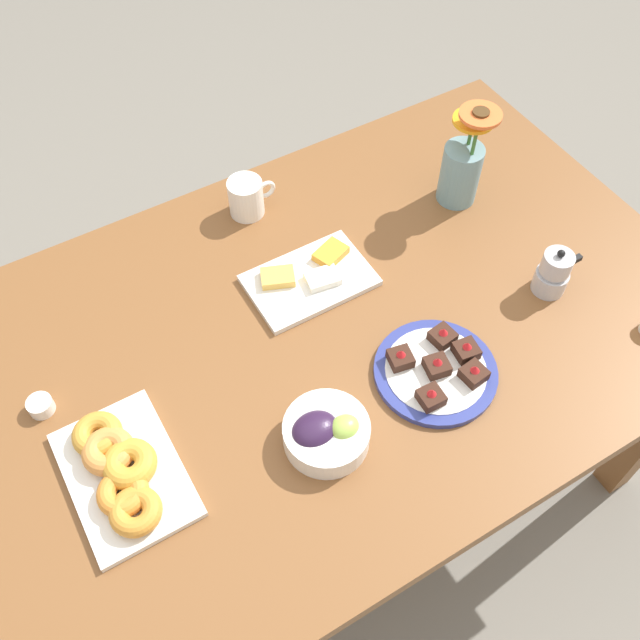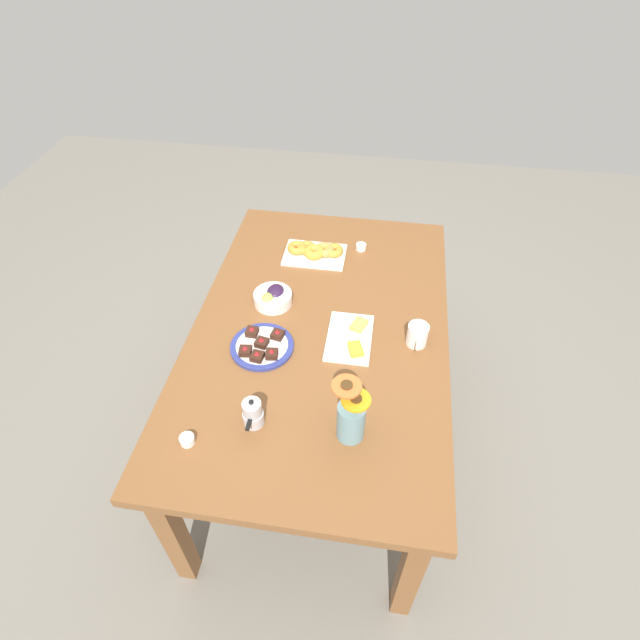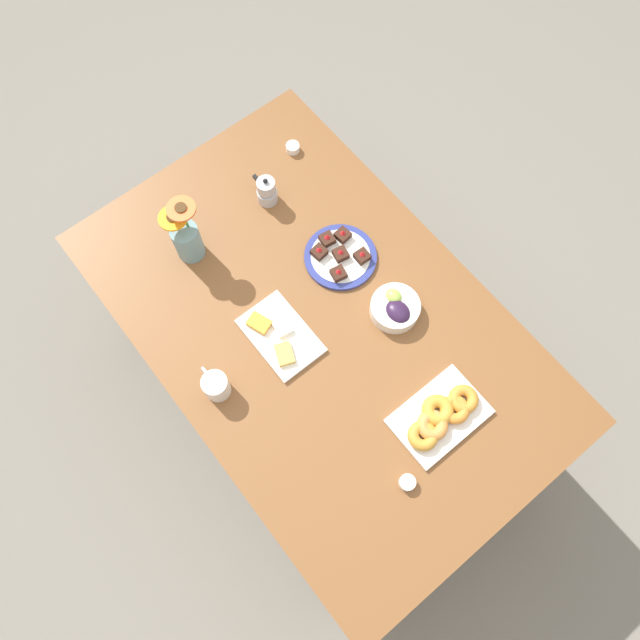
# 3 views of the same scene
# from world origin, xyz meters

# --- Properties ---
(ground_plane) EXTENTS (6.00, 6.00, 0.00)m
(ground_plane) POSITION_xyz_m (0.00, 0.00, 0.00)
(ground_plane) COLOR slate
(dining_table) EXTENTS (1.60, 1.00, 0.74)m
(dining_table) POSITION_xyz_m (0.00, 0.00, 0.65)
(dining_table) COLOR brown
(dining_table) RESTS_ON ground_plane
(coffee_mug) EXTENTS (0.11, 0.08, 0.09)m
(coffee_mug) POSITION_xyz_m (0.03, 0.38, 0.79)
(coffee_mug) COLOR white
(coffee_mug) RESTS_ON dining_table
(grape_bowl) EXTENTS (0.16, 0.16, 0.07)m
(grape_bowl) POSITION_xyz_m (-0.11, -0.21, 0.77)
(grape_bowl) COLOR white
(grape_bowl) RESTS_ON dining_table
(cheese_platter) EXTENTS (0.26, 0.17, 0.03)m
(cheese_platter) POSITION_xyz_m (0.05, 0.12, 0.75)
(cheese_platter) COLOR white
(cheese_platter) RESTS_ON dining_table
(croissant_platter) EXTENTS (0.19, 0.28, 0.05)m
(croissant_platter) POSITION_xyz_m (-0.46, -0.09, 0.76)
(croissant_platter) COLOR white
(croissant_platter) RESTS_ON dining_table
(jam_cup_honey) EXTENTS (0.05, 0.05, 0.03)m
(jam_cup_honey) POSITION_xyz_m (-0.54, 0.11, 0.76)
(jam_cup_honey) COLOR white
(jam_cup_honey) RESTS_ON dining_table
(jam_cup_berry) EXTENTS (0.05, 0.05, 0.03)m
(jam_cup_berry) POSITION_xyz_m (0.58, -0.34, 0.76)
(jam_cup_berry) COLOR white
(jam_cup_berry) RESTS_ON dining_table
(dessert_plate) EXTENTS (0.24, 0.24, 0.05)m
(dessert_plate) POSITION_xyz_m (0.14, -0.20, 0.75)
(dessert_plate) COLOR navy
(dessert_plate) RESTS_ON dining_table
(flower_vase) EXTENTS (0.11, 0.12, 0.26)m
(flower_vase) POSITION_xyz_m (0.47, 0.17, 0.83)
(flower_vase) COLOR #6B939E
(flower_vase) RESTS_ON dining_table
(moka_pot) EXTENTS (0.11, 0.07, 0.12)m
(moka_pot) POSITION_xyz_m (0.47, -0.15, 0.79)
(moka_pot) COLOR #B7B7BC
(moka_pot) RESTS_ON dining_table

